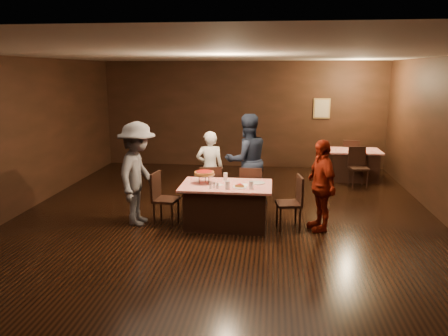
% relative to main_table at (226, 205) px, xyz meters
% --- Properties ---
extents(room, '(10.00, 10.04, 3.02)m').
position_rel_main_table_xyz_m(room, '(-0.06, 0.09, 1.75)').
color(room, black).
rests_on(room, ground).
extents(main_table, '(1.60, 1.00, 0.77)m').
position_rel_main_table_xyz_m(main_table, '(0.00, 0.00, 0.00)').
color(main_table, red).
rests_on(main_table, ground).
extents(back_table, '(1.30, 0.90, 0.77)m').
position_rel_main_table_xyz_m(back_table, '(2.86, 3.76, 0.00)').
color(back_table, '#B7130C').
rests_on(back_table, ground).
extents(chair_far_left, '(0.50, 0.50, 0.95)m').
position_rel_main_table_xyz_m(chair_far_left, '(-0.40, 0.75, 0.09)').
color(chair_far_left, black).
rests_on(chair_far_left, ground).
extents(chair_far_right, '(0.42, 0.42, 0.95)m').
position_rel_main_table_xyz_m(chair_far_right, '(0.40, 0.75, 0.09)').
color(chair_far_right, black).
rests_on(chair_far_right, ground).
extents(chair_end_left, '(0.47, 0.47, 0.95)m').
position_rel_main_table_xyz_m(chair_end_left, '(-1.10, 0.00, 0.09)').
color(chair_end_left, black).
rests_on(chair_end_left, ground).
extents(chair_end_right, '(0.48, 0.48, 0.95)m').
position_rel_main_table_xyz_m(chair_end_right, '(1.10, 0.00, 0.09)').
color(chair_end_right, black).
rests_on(chair_end_right, ground).
extents(chair_back_near, '(0.47, 0.47, 0.95)m').
position_rel_main_table_xyz_m(chair_back_near, '(2.86, 3.06, 0.09)').
color(chair_back_near, black).
rests_on(chair_back_near, ground).
extents(chair_back_far, '(0.45, 0.45, 0.95)m').
position_rel_main_table_xyz_m(chair_back_far, '(2.86, 4.36, 0.09)').
color(chair_back_far, black).
rests_on(chair_back_far, ground).
extents(diner_white_jacket, '(0.61, 0.45, 1.54)m').
position_rel_main_table_xyz_m(diner_white_jacket, '(-0.48, 1.26, 0.39)').
color(diner_white_jacket, white).
rests_on(diner_white_jacket, ground).
extents(diner_navy_hoodie, '(1.14, 1.04, 1.90)m').
position_rel_main_table_xyz_m(diner_navy_hoodie, '(0.28, 1.29, 0.56)').
color(diner_navy_hoodie, '#192032').
rests_on(diner_navy_hoodie, ground).
extents(diner_grey_knit, '(0.74, 1.23, 1.86)m').
position_rel_main_table_xyz_m(diner_grey_knit, '(-1.59, -0.05, 0.55)').
color(diner_grey_knit, '#58575D').
rests_on(diner_grey_knit, ground).
extents(diner_red_shirt, '(0.67, 1.01, 1.60)m').
position_rel_main_table_xyz_m(diner_red_shirt, '(1.64, 0.02, 0.41)').
color(diner_red_shirt, maroon).
rests_on(diner_red_shirt, ground).
extents(pizza_stand, '(0.38, 0.38, 0.22)m').
position_rel_main_table_xyz_m(pizza_stand, '(-0.40, 0.05, 0.57)').
color(pizza_stand, black).
rests_on(pizza_stand, main_table).
extents(plate_with_slice, '(0.25, 0.25, 0.06)m').
position_rel_main_table_xyz_m(plate_with_slice, '(0.25, -0.18, 0.41)').
color(plate_with_slice, white).
rests_on(plate_with_slice, main_table).
extents(plate_empty, '(0.25, 0.25, 0.01)m').
position_rel_main_table_xyz_m(plate_empty, '(0.55, 0.15, 0.39)').
color(plate_empty, white).
rests_on(plate_empty, main_table).
extents(glass_front_left, '(0.08, 0.08, 0.14)m').
position_rel_main_table_xyz_m(glass_front_left, '(0.05, -0.30, 0.46)').
color(glass_front_left, silver).
rests_on(glass_front_left, main_table).
extents(glass_front_right, '(0.08, 0.08, 0.14)m').
position_rel_main_table_xyz_m(glass_front_right, '(0.45, -0.25, 0.46)').
color(glass_front_right, silver).
rests_on(glass_front_right, main_table).
extents(glass_back, '(0.08, 0.08, 0.14)m').
position_rel_main_table_xyz_m(glass_back, '(-0.05, 0.30, 0.46)').
color(glass_back, silver).
rests_on(glass_back, main_table).
extents(condiments, '(0.17, 0.10, 0.09)m').
position_rel_main_table_xyz_m(condiments, '(-0.18, -0.28, 0.43)').
color(condiments, silver).
rests_on(condiments, main_table).
extents(napkin_center, '(0.19, 0.19, 0.01)m').
position_rel_main_table_xyz_m(napkin_center, '(0.30, 0.00, 0.39)').
color(napkin_center, white).
rests_on(napkin_center, main_table).
extents(napkin_left, '(0.21, 0.21, 0.01)m').
position_rel_main_table_xyz_m(napkin_left, '(-0.15, -0.05, 0.39)').
color(napkin_left, white).
rests_on(napkin_left, main_table).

